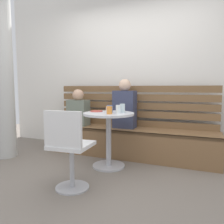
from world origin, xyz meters
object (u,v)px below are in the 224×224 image
object	(u,v)px
cup_water_clear	(118,109)
booth_bench	(127,142)
white_chair	(69,147)
cup_glass_tall	(122,108)
cup_ceramic_white	(109,109)
person_adult	(125,106)
person_child_left	(78,110)
cup_mug_blue	(110,109)
cup_tumbler_orange	(109,110)
plate_small	(96,111)
cafe_table	(109,129)

from	to	relation	value
cup_water_clear	booth_bench	bearing A→B (deg)	96.16
white_chair	cup_water_clear	size ratio (longest dim) A/B	7.73
booth_bench	cup_glass_tall	xyz separation A→B (m)	(0.08, -0.48, 0.58)
cup_water_clear	cup_ceramic_white	distance (m)	0.29
person_adult	person_child_left	bearing A→B (deg)	-175.57
cup_mug_blue	cup_tumbler_orange	distance (m)	0.20
person_adult	cup_water_clear	world-z (taller)	person_adult
cup_mug_blue	cup_water_clear	xyz separation A→B (m)	(0.15, -0.06, 0.01)
booth_bench	white_chair	size ratio (longest dim) A/B	3.18
cup_glass_tall	cup_water_clear	distance (m)	0.09
cup_glass_tall	person_child_left	bearing A→B (deg)	154.48
booth_bench	plate_small	world-z (taller)	plate_small
cup_glass_tall	cup_ceramic_white	xyz separation A→B (m)	(-0.24, 0.10, -0.03)
cup_ceramic_white	plate_small	world-z (taller)	cup_ceramic_white
white_chair	cup_glass_tall	size ratio (longest dim) A/B	7.08
cup_glass_tall	cup_water_clear	world-z (taller)	cup_glass_tall
plate_small	cup_water_clear	bearing A→B (deg)	-12.51
person_adult	cup_tumbler_orange	distance (m)	0.73
person_child_left	cup_ceramic_white	distance (m)	0.80
cafe_table	cup_glass_tall	size ratio (longest dim) A/B	6.17
cup_glass_tall	cup_ceramic_white	bearing A→B (deg)	157.63
white_chair	person_child_left	xyz separation A→B (m)	(-0.69, 1.35, 0.24)
booth_bench	person_child_left	xyz separation A→B (m)	(-0.87, -0.02, 0.48)
person_child_left	cup_tumbler_orange	xyz separation A→B (m)	(0.85, -0.67, 0.08)
person_adult	cup_tumbler_orange	world-z (taller)	person_adult
cup_mug_blue	cup_glass_tall	world-z (taller)	cup_glass_tall
person_adult	plate_small	bearing A→B (deg)	-113.82
cafe_table	person_adult	bearing A→B (deg)	88.15
cup_ceramic_white	white_chair	bearing A→B (deg)	-91.53
booth_bench	cafe_table	bearing A→B (deg)	-98.28
cup_glass_tall	plate_small	distance (m)	0.38
cup_tumbler_orange	cup_water_clear	bearing A→B (deg)	59.24
person_child_left	cup_tumbler_orange	bearing A→B (deg)	-38.03
cup_mug_blue	cup_water_clear	world-z (taller)	cup_water_clear
person_adult	cup_glass_tall	world-z (taller)	person_adult
person_adult	cup_ceramic_white	distance (m)	0.43
cup_water_clear	person_child_left	bearing A→B (deg)	149.60
booth_bench	cup_water_clear	bearing A→B (deg)	-83.84
cafe_table	cup_glass_tall	xyz separation A→B (m)	(0.17, 0.08, 0.28)
person_adult	cup_glass_tall	bearing A→B (deg)	-74.11
cafe_table	cup_glass_tall	bearing A→B (deg)	25.70
cafe_table	cup_ceramic_white	xyz separation A→B (m)	(-0.07, 0.18, 0.26)
cafe_table	cup_glass_tall	distance (m)	0.34
person_adult	plate_small	xyz separation A→B (m)	(-0.23, -0.53, -0.04)
person_adult	cup_glass_tall	size ratio (longest dim) A/B	6.39
cup_water_clear	plate_small	xyz separation A→B (m)	(-0.36, 0.08, -0.05)
cafe_table	person_child_left	size ratio (longest dim) A/B	1.22
person_adult	cup_glass_tall	distance (m)	0.54
person_adult	plate_small	world-z (taller)	person_adult
cup_glass_tall	cup_ceramic_white	distance (m)	0.26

